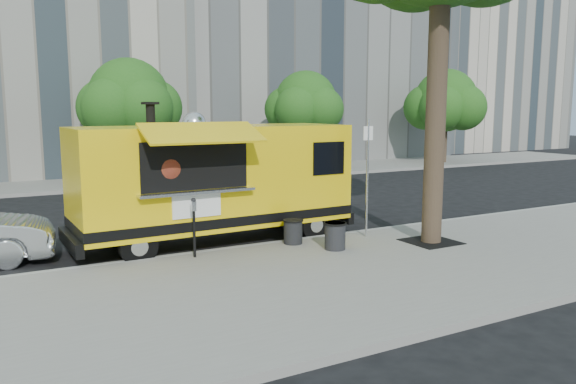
% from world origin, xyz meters
% --- Properties ---
extents(ground, '(120.00, 120.00, 0.00)m').
position_xyz_m(ground, '(0.00, 0.00, 0.00)').
color(ground, black).
rests_on(ground, ground).
extents(sidewalk, '(60.00, 6.00, 0.15)m').
position_xyz_m(sidewalk, '(0.00, -4.00, 0.07)').
color(sidewalk, gray).
rests_on(sidewalk, ground).
extents(curb, '(60.00, 0.14, 0.16)m').
position_xyz_m(curb, '(0.00, -0.93, 0.07)').
color(curb, '#999993').
rests_on(curb, ground).
extents(far_sidewalk, '(60.00, 5.00, 0.15)m').
position_xyz_m(far_sidewalk, '(0.00, 13.50, 0.07)').
color(far_sidewalk, gray).
rests_on(far_sidewalk, ground).
extents(building_mid, '(20.00, 14.00, 20.00)m').
position_xyz_m(building_mid, '(12.00, 23.00, 10.00)').
color(building_mid, gray).
rests_on(building_mid, ground).
extents(building_right, '(16.00, 12.00, 16.00)m').
position_xyz_m(building_right, '(30.00, 24.00, 8.00)').
color(building_right, beige).
rests_on(building_right, ground).
extents(tree_well, '(1.20, 1.20, 0.02)m').
position_xyz_m(tree_well, '(2.60, -2.80, 0.15)').
color(tree_well, black).
rests_on(tree_well, sidewalk).
extents(far_tree_b, '(3.60, 3.60, 5.50)m').
position_xyz_m(far_tree_b, '(-1.00, 12.70, 3.83)').
color(far_tree_b, '#33261C').
rests_on(far_tree_b, far_sidewalk).
extents(far_tree_c, '(3.24, 3.24, 5.21)m').
position_xyz_m(far_tree_c, '(8.00, 12.40, 3.72)').
color(far_tree_c, '#33261C').
rests_on(far_tree_c, far_sidewalk).
extents(far_tree_d, '(3.78, 3.78, 5.64)m').
position_xyz_m(far_tree_d, '(18.00, 12.60, 3.89)').
color(far_tree_d, '#33261C').
rests_on(far_tree_d, far_sidewalk).
extents(sign_post, '(0.28, 0.06, 3.00)m').
position_xyz_m(sign_post, '(1.55, -1.55, 1.85)').
color(sign_post, silver).
rests_on(sign_post, sidewalk).
extents(parking_meter, '(0.11, 0.11, 1.33)m').
position_xyz_m(parking_meter, '(-3.00, -1.35, 0.98)').
color(parking_meter, black).
rests_on(parking_meter, sidewalk).
extents(food_truck, '(7.22, 3.47, 3.54)m').
position_xyz_m(food_truck, '(-1.93, 0.17, 1.66)').
color(food_truck, yellow).
rests_on(food_truck, ground).
extents(trash_bin_left, '(0.49, 0.49, 0.59)m').
position_xyz_m(trash_bin_left, '(-0.47, -1.30, 0.47)').
color(trash_bin_left, black).
rests_on(trash_bin_left, sidewalk).
extents(trash_bin_right, '(0.53, 0.53, 0.64)m').
position_xyz_m(trash_bin_right, '(0.12, -2.26, 0.49)').
color(trash_bin_right, black).
rests_on(trash_bin_right, sidewalk).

